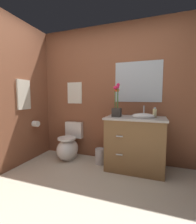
{
  "coord_description": "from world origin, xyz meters",
  "views": [
    {
      "loc": [
        0.76,
        -1.26,
        1.19
      ],
      "look_at": [
        -0.11,
        1.21,
        0.93
      ],
      "focal_mm": 24.84,
      "sensor_mm": 36.0,
      "label": 1
    }
  ],
  "objects": [
    {
      "name": "wall_back",
      "position": [
        0.2,
        1.59,
        1.25
      ],
      "size": [
        4.35,
        0.05,
        2.5
      ],
      "primitive_type": "cube",
      "color": "brown",
      "rests_on": "ground_plane"
    },
    {
      "name": "wall_left",
      "position": [
        -1.42,
        0.47,
        1.25
      ],
      "size": [
        0.05,
        4.38,
        2.5
      ],
      "primitive_type": "cube",
      "color": "brown",
      "rests_on": "ground_plane"
    },
    {
      "name": "soap_bottle",
      "position": [
        0.79,
        1.3,
        0.94
      ],
      "size": [
        0.06,
        0.06,
        0.16
      ],
      "color": "beige",
      "rests_on": "vanity_cabinet"
    },
    {
      "name": "vanity_cabinet",
      "position": [
        0.51,
        1.26,
        0.44
      ],
      "size": [
        0.94,
        0.56,
        1.05
      ],
      "color": "brown",
      "rests_on": "ground_plane"
    },
    {
      "name": "toilet",
      "position": [
        -0.74,
        1.29,
        0.24
      ],
      "size": [
        0.38,
        0.59,
        0.69
      ],
      "color": "white",
      "rests_on": "ground_plane"
    },
    {
      "name": "ground_plane",
      "position": [
        0.0,
        0.0,
        0.0
      ],
      "size": [
        9.32,
        9.32,
        0.0
      ],
      "primitive_type": "plane",
      "color": "beige"
    },
    {
      "name": "toilet_paper_roll",
      "position": [
        -1.33,
        1.09,
        0.68
      ],
      "size": [
        0.11,
        0.11,
        0.11
      ],
      "primitive_type": "cylinder",
      "rotation": [
        0.0,
        1.57,
        0.0
      ],
      "color": "white"
    },
    {
      "name": "trash_bin",
      "position": [
        -0.1,
        1.28,
        0.14
      ],
      "size": [
        0.18,
        0.18,
        0.27
      ],
      "color": "#B7B7BC",
      "rests_on": "ground_plane"
    },
    {
      "name": "flower_vase",
      "position": [
        0.21,
        1.23,
        1.04
      ],
      "size": [
        0.14,
        0.14,
        0.54
      ],
      "color": "#38332D",
      "rests_on": "vanity_cabinet"
    },
    {
      "name": "hanging_towel",
      "position": [
        -1.38,
        0.89,
        1.23
      ],
      "size": [
        0.03,
        0.28,
        0.52
      ],
      "primitive_type": "cube",
      "color": "beige"
    },
    {
      "name": "wall_poster",
      "position": [
        -0.74,
        1.56,
        1.27
      ],
      "size": [
        0.31,
        0.01,
        0.42
      ],
      "primitive_type": "cube",
      "color": "silver"
    },
    {
      "name": "wall_mirror",
      "position": [
        0.5,
        1.56,
        1.45
      ],
      "size": [
        0.8,
        0.01,
        0.7
      ],
      "primitive_type": "cube",
      "color": "#B2BCC6"
    }
  ]
}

